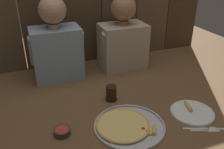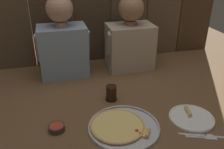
# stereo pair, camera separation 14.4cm
# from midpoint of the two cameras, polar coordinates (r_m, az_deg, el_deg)

# --- Properties ---
(ground_plane) EXTENTS (3.20, 3.20, 0.00)m
(ground_plane) POSITION_cam_midpoint_polar(r_m,az_deg,el_deg) (1.46, 3.99, -8.13)
(ground_plane) COLOR brown
(pizza_tray) EXTENTS (0.38, 0.38, 0.03)m
(pizza_tray) POSITION_cam_midpoint_polar(r_m,az_deg,el_deg) (1.31, 5.43, -12.18)
(pizza_tray) COLOR silver
(pizza_tray) RESTS_ON ground
(dinner_plate) EXTENTS (0.25, 0.25, 0.03)m
(dinner_plate) POSITION_cam_midpoint_polar(r_m,az_deg,el_deg) (1.46, 21.03, -9.60)
(dinner_plate) COLOR white
(dinner_plate) RESTS_ON ground
(drinking_glass) EXTENTS (0.08, 0.08, 0.10)m
(drinking_glass) POSITION_cam_midpoint_polar(r_m,az_deg,el_deg) (1.51, 2.57, -4.47)
(drinking_glass) COLOR black
(drinking_glass) RESTS_ON ground
(dipping_bowl) EXTENTS (0.09, 0.09, 0.03)m
(dipping_bowl) POSITION_cam_midpoint_polar(r_m,az_deg,el_deg) (1.30, -9.85, -12.37)
(dipping_bowl) COLOR #3D332D
(dipping_bowl) RESTS_ON ground
(table_fork) EXTENTS (0.13, 0.07, 0.01)m
(table_fork) POSITION_cam_midpoint_polar(r_m,az_deg,el_deg) (1.36, 21.64, -13.21)
(table_fork) COLOR silver
(table_fork) RESTS_ON ground
(table_knife) EXTENTS (0.15, 0.07, 0.01)m
(table_knife) POSITION_cam_midpoint_polar(r_m,az_deg,el_deg) (1.36, 23.42, -13.55)
(table_knife) COLOR silver
(table_knife) RESTS_ON ground
(table_spoon) EXTENTS (0.13, 0.08, 0.01)m
(table_spoon) POSITION_cam_midpoint_polar(r_m,az_deg,el_deg) (1.39, 26.15, -13.06)
(table_spoon) COLOR silver
(table_spoon) RESTS_ON ground
(diner_left) EXTENTS (0.38, 0.23, 0.60)m
(diner_left) POSITION_cam_midpoint_polar(r_m,az_deg,el_deg) (1.77, -9.35, 8.05)
(diner_left) COLOR #849EB7
(diner_left) RESTS_ON ground
(diner_right) EXTENTS (0.39, 0.24, 0.57)m
(diner_right) POSITION_cam_midpoint_polar(r_m,az_deg,el_deg) (1.88, 6.55, 9.00)
(diner_right) COLOR #B2A38E
(diner_right) RESTS_ON ground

